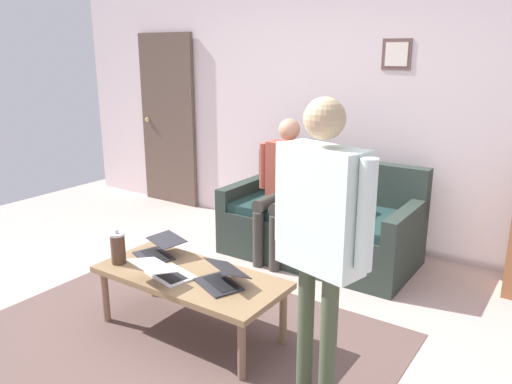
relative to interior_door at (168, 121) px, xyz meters
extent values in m
plane|color=#BC9F95|center=(-2.21, 2.11, -1.02)|extent=(7.68, 7.68, 0.00)
cube|color=brown|center=(-2.24, 2.29, -1.02)|extent=(2.71, 1.92, 0.01)
cube|color=silver|center=(-2.21, -0.09, 0.33)|extent=(7.04, 0.10, 2.70)
cube|color=brown|center=(-2.77, -0.04, 0.79)|extent=(0.27, 0.02, 0.27)
cube|color=silver|center=(-2.77, -0.03, 0.79)|extent=(0.20, 0.00, 0.20)
cube|color=brown|center=(0.00, 0.00, 0.00)|extent=(0.82, 0.05, 2.05)
sphere|color=tan|center=(0.31, 0.04, 0.00)|extent=(0.06, 0.06, 0.06)
cube|color=#2A352F|center=(-2.37, 0.57, -0.81)|extent=(1.71, 0.87, 0.42)
cube|color=#1D3634|center=(-2.37, 0.59, -0.56)|extent=(1.47, 0.79, 0.08)
cube|color=#2A352F|center=(-2.37, 0.20, -0.37)|extent=(1.71, 0.14, 0.46)
cube|color=#2A352F|center=(-3.17, 0.57, -0.50)|extent=(0.12, 0.87, 0.20)
cube|color=#2A352F|center=(-1.57, 0.57, -0.50)|extent=(0.12, 0.87, 0.20)
cube|color=olive|center=(-2.24, 2.19, -0.62)|extent=(1.30, 0.58, 0.04)
cylinder|color=#7D5F4E|center=(-2.83, 2.42, -0.83)|extent=(0.05, 0.05, 0.39)
cylinder|color=#89664E|center=(-1.66, 2.42, -0.83)|extent=(0.05, 0.05, 0.39)
cylinder|color=#846848|center=(-2.83, 1.96, -0.83)|extent=(0.05, 0.05, 0.39)
cylinder|color=#8F6649|center=(-1.66, 1.96, -0.83)|extent=(0.05, 0.05, 0.39)
cube|color=#28282D|center=(-1.83, 2.11, -0.59)|extent=(0.34, 0.29, 0.01)
cube|color=black|center=(-1.84, 2.10, -0.59)|extent=(0.27, 0.20, 0.00)
cube|color=#28282D|center=(-1.87, 2.01, -0.49)|extent=(0.34, 0.28, 0.03)
cube|color=#AFC8EE|center=(-1.87, 2.01, -0.49)|extent=(0.31, 0.25, 0.02)
cube|color=#28282D|center=(-2.50, 2.21, -0.59)|extent=(0.36, 0.31, 0.01)
cube|color=black|center=(-2.51, 2.19, -0.59)|extent=(0.29, 0.22, 0.00)
cube|color=#28282D|center=(-2.53, 2.15, -0.50)|extent=(0.36, 0.29, 0.08)
cube|color=silver|center=(-2.53, 2.15, -0.50)|extent=(0.32, 0.26, 0.07)
cube|color=silver|center=(-2.16, 2.28, -0.59)|extent=(0.35, 0.28, 0.01)
cube|color=black|center=(-2.16, 2.29, -0.59)|extent=(0.28, 0.19, 0.00)
cube|color=silver|center=(-2.13, 2.40, -0.49)|extent=(0.35, 0.27, 0.05)
cube|color=black|center=(-2.13, 2.40, -0.49)|extent=(0.31, 0.24, 0.04)
cylinder|color=#4C3323|center=(-1.71, 2.32, -0.50)|extent=(0.10, 0.10, 0.20)
cylinder|color=#B7B7BC|center=(-1.71, 2.32, -0.39)|extent=(0.10, 0.10, 0.02)
sphere|color=#B2B2B7|center=(-1.71, 2.32, -0.37)|extent=(0.03, 0.03, 0.03)
cube|color=black|center=(-1.65, 2.32, -0.49)|extent=(0.01, 0.01, 0.14)
cylinder|color=#404B34|center=(-3.39, 2.46, -0.60)|extent=(0.08, 0.08, 0.84)
cylinder|color=#404B34|center=(-3.25, 2.43, -0.60)|extent=(0.08, 0.08, 0.84)
cube|color=silver|center=(-3.32, 2.44, 0.11)|extent=(0.45, 0.28, 0.60)
cylinder|color=silver|center=(-3.56, 2.50, 0.14)|extent=(0.10, 0.10, 0.51)
cylinder|color=silver|center=(-3.08, 2.39, 0.14)|extent=(0.10, 0.10, 0.51)
sphere|color=tan|center=(-3.32, 2.44, 0.54)|extent=(0.19, 0.19, 0.19)
cylinder|color=#3B3832|center=(-2.18, 1.03, -0.77)|extent=(0.10, 0.10, 0.50)
cylinder|color=#3B3832|center=(-2.01, 1.03, -0.77)|extent=(0.10, 0.10, 0.50)
cylinder|color=#3B3832|center=(-2.18, 0.85, -0.47)|extent=(0.12, 0.40, 0.12)
cylinder|color=#3B3832|center=(-2.01, 0.85, -0.47)|extent=(0.12, 0.40, 0.12)
cube|color=#9E4737|center=(-2.10, 0.67, -0.21)|extent=(0.37, 0.20, 0.52)
cylinder|color=#9E4737|center=(-2.34, 0.72, -0.19)|extent=(0.08, 0.08, 0.42)
cylinder|color=#9E4737|center=(-1.86, 0.72, -0.19)|extent=(0.08, 0.08, 0.42)
sphere|color=tan|center=(-2.10, 0.67, 0.16)|extent=(0.19, 0.19, 0.19)
camera|label=1|loc=(-4.33, 4.48, 0.84)|focal=35.45mm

